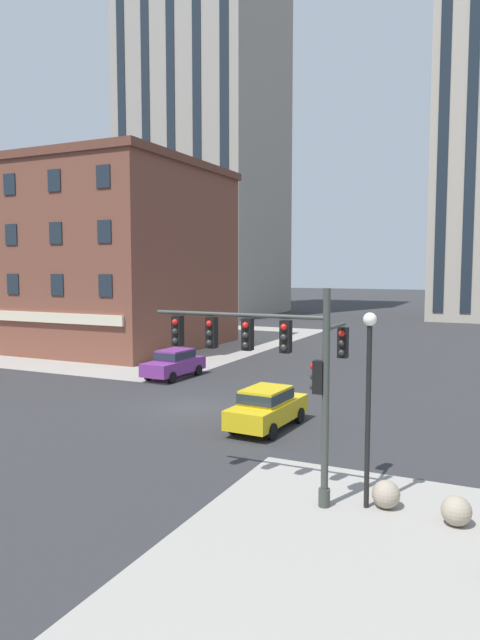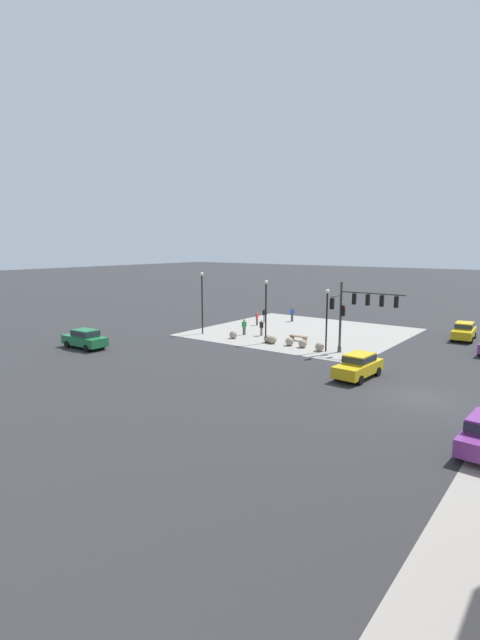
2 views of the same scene
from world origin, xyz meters
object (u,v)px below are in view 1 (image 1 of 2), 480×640
(bollard_sphere_curb_a, at_px, (386,494))
(bollard_sphere_curb_b, at_px, (456,511))
(traffic_signal_main, at_px, (281,362))
(street_lamp_corner_near, at_px, (369,386))
(car_main_southbound_far, at_px, (267,406))
(car_main_northbound_near, at_px, (174,362))

(bollard_sphere_curb_a, xyz_separation_m, bollard_sphere_curb_b, (1.82, -0.33, 0.00))
(traffic_signal_main, height_order, street_lamp_corner_near, traffic_signal_main)
(traffic_signal_main, xyz_separation_m, street_lamp_corner_near, (2.41, 0.25, -0.52))
(car_main_southbound_far, bearing_deg, traffic_signal_main, -64.38)
(bollard_sphere_curb_b, height_order, car_main_northbound_near, car_main_northbound_near)
(traffic_signal_main, distance_m, street_lamp_corner_near, 2.48)
(bollard_sphere_curb_a, distance_m, car_main_southbound_far, 8.33)
(car_main_northbound_near, bearing_deg, bollard_sphere_curb_b, -39.43)
(car_main_northbound_near, bearing_deg, bollard_sphere_curb_a, -41.98)
(traffic_signal_main, relative_size, street_lamp_corner_near, 1.12)
(traffic_signal_main, bearing_deg, bollard_sphere_curb_a, 9.10)
(bollard_sphere_curb_a, relative_size, car_main_northbound_near, 0.17)
(traffic_signal_main, height_order, bollard_sphere_curb_a, traffic_signal_main)
(bollard_sphere_curb_a, relative_size, bollard_sphere_curb_b, 1.00)
(bollard_sphere_curb_b, xyz_separation_m, car_main_southbound_far, (-7.74, 6.17, 0.54))
(bollard_sphere_curb_b, bearing_deg, car_main_northbound_near, 140.57)
(car_main_northbound_near, relative_size, car_main_southbound_far, 1.00)
(traffic_signal_main, bearing_deg, street_lamp_corner_near, 6.04)
(traffic_signal_main, distance_m, bollard_sphere_curb_a, 4.56)
(traffic_signal_main, height_order, car_main_southbound_far, traffic_signal_main)
(bollard_sphere_curb_a, height_order, car_main_northbound_near, car_main_northbound_near)
(bollard_sphere_curb_a, bearing_deg, car_main_northbound_near, 138.02)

